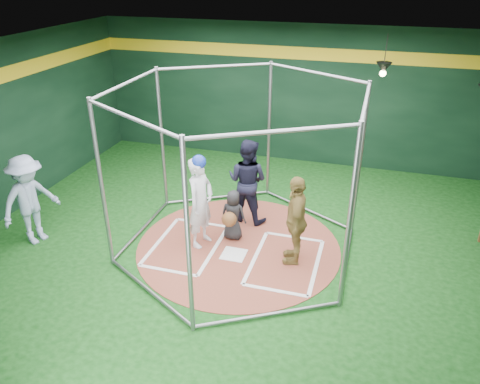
% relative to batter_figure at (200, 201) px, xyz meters
% --- Properties ---
extents(room_shell, '(10.10, 9.10, 3.53)m').
position_rel_batter_figure_xyz_m(room_shell, '(0.69, 0.10, 0.85)').
color(room_shell, '#0D390E').
rests_on(room_shell, ground).
extents(clay_disc, '(3.80, 3.80, 0.01)m').
position_rel_batter_figure_xyz_m(clay_disc, '(0.69, 0.09, -0.90)').
color(clay_disc, brown).
rests_on(clay_disc, ground).
extents(home_plate, '(0.43, 0.43, 0.01)m').
position_rel_batter_figure_xyz_m(home_plate, '(0.69, -0.21, -0.89)').
color(home_plate, white).
rests_on(home_plate, clay_disc).
extents(batter_box_left, '(1.17, 1.77, 0.01)m').
position_rel_batter_figure_xyz_m(batter_box_left, '(-0.26, -0.16, -0.89)').
color(batter_box_left, white).
rests_on(batter_box_left, clay_disc).
extents(batter_box_right, '(1.17, 1.77, 0.01)m').
position_rel_batter_figure_xyz_m(batter_box_right, '(1.64, -0.16, -0.89)').
color(batter_box_right, white).
rests_on(batter_box_right, clay_disc).
extents(batting_cage, '(4.05, 4.67, 3.00)m').
position_rel_batter_figure_xyz_m(batting_cage, '(0.69, 0.09, 0.59)').
color(batting_cage, gray).
rests_on(batting_cage, ground).
extents(pendant_lamp_near, '(0.34, 0.34, 0.90)m').
position_rel_batter_figure_xyz_m(pendant_lamp_near, '(2.89, 3.69, 1.84)').
color(pendant_lamp_near, black).
rests_on(pendant_lamp_near, room_shell).
extents(batter_figure, '(0.54, 0.70, 1.80)m').
position_rel_batter_figure_xyz_m(batter_figure, '(0.00, 0.00, 0.00)').
color(batter_figure, silver).
rests_on(batter_figure, clay_disc).
extents(visitor_leopard, '(0.53, 1.01, 1.64)m').
position_rel_batter_figure_xyz_m(visitor_leopard, '(1.77, -0.05, -0.07)').
color(visitor_leopard, tan).
rests_on(visitor_leopard, clay_disc).
extents(catcher_figure, '(0.50, 0.56, 1.00)m').
position_rel_batter_figure_xyz_m(catcher_figure, '(0.51, 0.33, -0.39)').
color(catcher_figure, black).
rests_on(catcher_figure, clay_disc).
extents(umpire, '(0.95, 0.80, 1.74)m').
position_rel_batter_figure_xyz_m(umpire, '(0.57, 1.13, -0.02)').
color(umpire, black).
rests_on(umpire, clay_disc).
extents(bystander_blue, '(0.97, 1.27, 1.74)m').
position_rel_batter_figure_xyz_m(bystander_blue, '(-3.06, -0.79, -0.03)').
color(bystander_blue, '#98A8C9').
rests_on(bystander_blue, ground).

